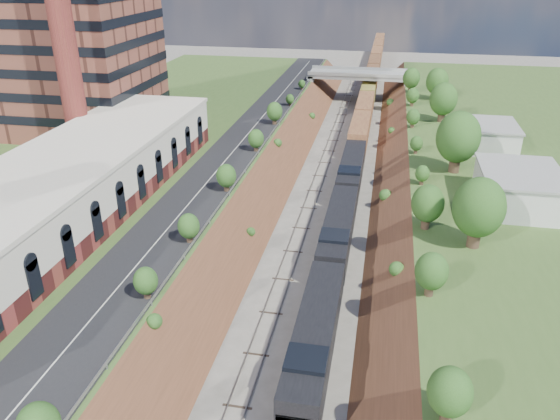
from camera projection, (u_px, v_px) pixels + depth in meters
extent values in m
cube|color=#3A5724|center=(117.00, 169.00, 84.19)|extent=(44.00, 180.00, 5.00)
cube|color=brown|center=(256.00, 195.00, 81.39)|extent=(10.00, 180.00, 10.00)
cube|color=brown|center=(406.00, 207.00, 77.54)|extent=(10.00, 180.00, 10.00)
cube|color=gray|center=(312.00, 199.00, 79.88)|extent=(1.58, 180.00, 0.18)
cube|color=gray|center=(347.00, 201.00, 78.97)|extent=(1.58, 180.00, 0.18)
cube|color=black|center=(225.00, 161.00, 80.05)|extent=(8.00, 180.00, 0.10)
cube|color=#99999E|center=(252.00, 160.00, 79.12)|extent=(0.06, 171.00, 0.30)
cube|color=maroon|center=(65.00, 209.00, 62.23)|extent=(14.00, 62.00, 2.20)
cube|color=beige|center=(60.00, 183.00, 60.86)|extent=(14.00, 62.00, 4.30)
cube|color=beige|center=(57.00, 163.00, 59.84)|extent=(14.30, 62.30, 0.50)
cylinder|color=maroon|center=(60.00, 18.00, 71.65)|extent=(3.20, 3.20, 40.00)
cube|color=gray|center=(312.00, 86.00, 135.30)|extent=(1.50, 8.00, 6.20)
cube|color=gray|center=(406.00, 90.00, 131.27)|extent=(1.50, 8.00, 6.20)
cube|color=gray|center=(359.00, 75.00, 131.98)|extent=(24.00, 8.00, 1.00)
cube|color=gray|center=(358.00, 75.00, 128.08)|extent=(24.00, 0.30, 0.80)
cube|color=gray|center=(360.00, 69.00, 135.20)|extent=(24.00, 0.30, 0.80)
cube|color=silver|center=(519.00, 189.00, 65.27)|extent=(9.00, 12.00, 4.00)
cube|color=silver|center=(488.00, 137.00, 85.01)|extent=(8.00, 10.00, 3.60)
cylinder|color=#473323|center=(474.00, 235.00, 56.03)|extent=(1.30, 1.30, 2.62)
ellipsoid|color=#294D1B|center=(479.00, 207.00, 54.70)|extent=(5.25, 5.25, 6.30)
cylinder|color=#473323|center=(128.00, 324.00, 43.59)|extent=(0.66, 0.66, 1.22)
ellipsoid|color=#294D1B|center=(126.00, 309.00, 42.97)|extent=(2.45, 2.45, 2.94)
cube|color=black|center=(302.00, 412.00, 42.05)|extent=(2.40, 4.00, 0.90)
cube|color=black|center=(315.00, 335.00, 47.24)|extent=(3.28, 19.66, 3.29)
cube|color=black|center=(300.00, 413.00, 40.14)|extent=(3.01, 3.00, 1.80)
cube|color=silver|center=(300.00, 403.00, 39.72)|extent=(3.01, 3.00, 0.15)
cube|color=black|center=(306.00, 362.00, 41.84)|extent=(3.21, 3.10, 0.90)
cube|color=black|center=(338.00, 229.00, 65.60)|extent=(3.28, 19.66, 3.29)
cube|color=black|center=(352.00, 169.00, 83.97)|extent=(3.28, 19.66, 3.29)
cube|color=brown|center=(373.00, 70.00, 155.29)|extent=(3.28, 139.04, 3.93)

